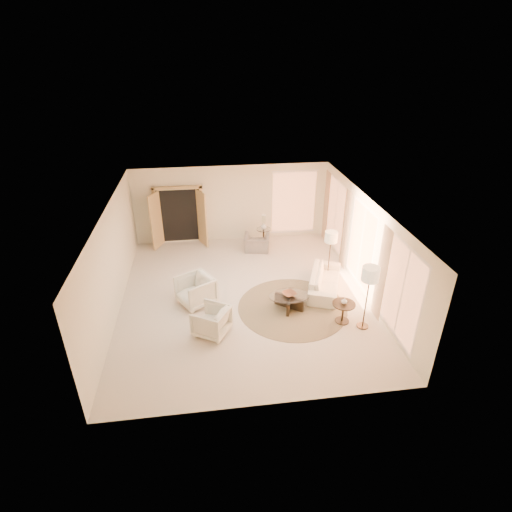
{
  "coord_description": "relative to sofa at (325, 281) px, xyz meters",
  "views": [
    {
      "loc": [
        -0.98,
        -9.69,
        6.48
      ],
      "look_at": [
        0.4,
        0.4,
        1.1
      ],
      "focal_mm": 28.0,
      "sensor_mm": 36.0,
      "label": 1
    }
  ],
  "objects": [
    {
      "name": "armchair_left",
      "position": [
        -3.8,
        -0.21,
        0.16
      ],
      "size": [
        1.18,
        1.2,
        0.92
      ],
      "primitive_type": "imported",
      "rotation": [
        0.0,
        0.0,
        -1.05
      ],
      "color": "#EDE8CF",
      "rests_on": "room"
    },
    {
      "name": "area_rug",
      "position": [
        -1.15,
        -0.79,
        -0.3
      ],
      "size": [
        3.37,
        3.37,
        0.01
      ],
      "primitive_type": "cylinder",
      "rotation": [
        0.0,
        0.0,
        0.12
      ],
      "color": "#473B28",
      "rests_on": "room"
    },
    {
      "name": "curtains_right",
      "position": [
        0.98,
        0.94,
        1.0
      ],
      "size": [
        0.06,
        5.2,
        2.6
      ],
      "primitive_type": null,
      "color": "tan",
      "rests_on": "room"
    },
    {
      "name": "end_table",
      "position": [
        0.02,
        -1.59,
        0.09
      ],
      "size": [
        0.6,
        0.6,
        0.57
      ],
      "rotation": [
        0.0,
        0.0,
        -0.02
      ],
      "color": "black",
      "rests_on": "room"
    },
    {
      "name": "floor_lamp_far",
      "position": [
        0.48,
        -1.87,
        1.2
      ],
      "size": [
        0.43,
        0.43,
        1.77
      ],
      "rotation": [
        0.0,
        0.0,
        -0.16
      ],
      "color": "#30251A",
      "rests_on": "room"
    },
    {
      "name": "window_back_corner",
      "position": [
        -0.12,
        3.89,
        1.05
      ],
      "size": [
        1.7,
        0.1,
        2.4
      ],
      "primitive_type": null,
      "color": "#F59862",
      "rests_on": "room"
    },
    {
      "name": "french_doors",
      "position": [
        -4.32,
        3.76,
        0.77
      ],
      "size": [
        1.95,
        0.66,
        2.16
      ],
      "color": "tan",
      "rests_on": "room"
    },
    {
      "name": "side_vase",
      "position": [
        -1.33,
        3.34,
        0.41
      ],
      "size": [
        0.28,
        0.28,
        0.23
      ],
      "primitive_type": "imported",
      "rotation": [
        0.0,
        0.0,
        -0.36
      ],
      "color": "white",
      "rests_on": "side_table"
    },
    {
      "name": "floor_lamp_near",
      "position": [
        0.3,
        0.66,
        1.04
      ],
      "size": [
        0.38,
        0.38,
        1.58
      ],
      "rotation": [
        0.0,
        0.0,
        -0.14
      ],
      "color": "#30251A",
      "rests_on": "room"
    },
    {
      "name": "bowl",
      "position": [
        -1.25,
        -0.8,
        0.16
      ],
      "size": [
        0.47,
        0.47,
        0.09
      ],
      "primitive_type": "imported",
      "rotation": [
        0.0,
        0.0,
        0.38
      ],
      "color": "brown",
      "rests_on": "coffee_table"
    },
    {
      "name": "windows_right",
      "position": [
        1.03,
        0.04,
        1.05
      ],
      "size": [
        0.1,
        6.4,
        2.4
      ],
      "primitive_type": null,
      "color": "#F59862",
      "rests_on": "room"
    },
    {
      "name": "side_table",
      "position": [
        -1.33,
        3.34,
        0.06
      ],
      "size": [
        0.51,
        0.51,
        0.6
      ],
      "rotation": [
        0.0,
        0.0,
        -0.37
      ],
      "color": "#30251A",
      "rests_on": "room"
    },
    {
      "name": "accent_chair",
      "position": [
        -1.64,
        2.83,
        0.09
      ],
      "size": [
        0.98,
        0.73,
        0.77
      ],
      "primitive_type": "imported",
      "rotation": [
        0.0,
        0.0,
        2.95
      ],
      "color": "gray",
      "rests_on": "room"
    },
    {
      "name": "end_vase",
      "position": [
        0.02,
        -1.59,
        0.34
      ],
      "size": [
        0.18,
        0.18,
        0.16
      ],
      "primitive_type": "imported",
      "rotation": [
        0.0,
        0.0,
        -0.17
      ],
      "color": "white",
      "rests_on": "end_table"
    },
    {
      "name": "coffee_table",
      "position": [
        -1.25,
        -0.8,
        -0.04
      ],
      "size": [
        1.44,
        1.44,
        0.42
      ],
      "rotation": [
        0.0,
        0.0,
        0.33
      ],
      "color": "black",
      "rests_on": "room"
    },
    {
      "name": "room",
      "position": [
        -2.42,
        -0.06,
        1.1
      ],
      "size": [
        7.04,
        8.04,
        2.83
      ],
      "color": "beige",
      "rests_on": "ground"
    },
    {
      "name": "armchair_right",
      "position": [
        -3.41,
        -1.6,
        0.11
      ],
      "size": [
        1.05,
        1.06,
        0.82
      ],
      "primitive_type": "imported",
      "rotation": [
        0.0,
        0.0,
        -2.1
      ],
      "color": "#EDE8CF",
      "rests_on": "room"
    },
    {
      "name": "sofa",
      "position": [
        0.0,
        0.0,
        0.0
      ],
      "size": [
        1.5,
        2.21,
        0.6
      ],
      "primitive_type": "imported",
      "rotation": [
        0.0,
        0.0,
        1.2
      ],
      "color": "#EDE8CF",
      "rests_on": "room"
    }
  ]
}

